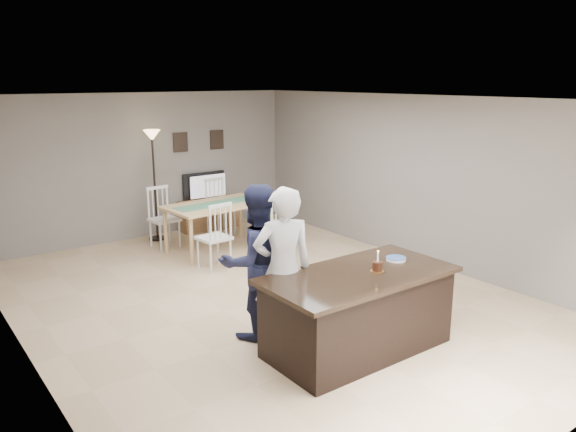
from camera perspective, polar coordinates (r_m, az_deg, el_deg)
floor at (r=7.78m, az=-2.26°, el=-8.46°), size 8.00×8.00×0.00m
room_shell at (r=7.31m, az=-2.39°, el=3.79°), size 8.00×8.00×8.00m
kitchen_island at (r=6.32m, az=7.10°, el=-9.57°), size 2.15×1.10×0.90m
tv_console at (r=11.36m, az=-8.04°, el=0.21°), size 1.20×0.40×0.60m
television at (r=11.31m, az=-8.31°, el=3.05°), size 0.91×0.12×0.53m
tv_screen_glow at (r=11.24m, az=-8.12°, el=3.03°), size 0.78×0.00×0.78m
picture_frames at (r=11.27m, az=-9.02°, el=7.55°), size 1.10×0.02×0.38m
doorway at (r=4.17m, az=-19.00°, el=-10.96°), size 0.00×2.10×2.65m
woman at (r=6.17m, az=-0.51°, el=-5.39°), size 0.77×0.63×1.84m
man at (r=6.45m, az=-3.31°, el=-4.68°), size 0.96×0.79×1.81m
birthday_cake at (r=6.23m, az=9.07°, el=-5.05°), size 0.15×0.15×0.23m
plate_stack at (r=6.63m, az=10.92°, el=-4.29°), size 0.23×0.23×0.04m
dining_table at (r=9.84m, az=-7.19°, el=0.44°), size 1.86×2.14×1.08m
floor_lamp at (r=10.55m, az=-13.56°, el=6.03°), size 0.31×0.31×2.05m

